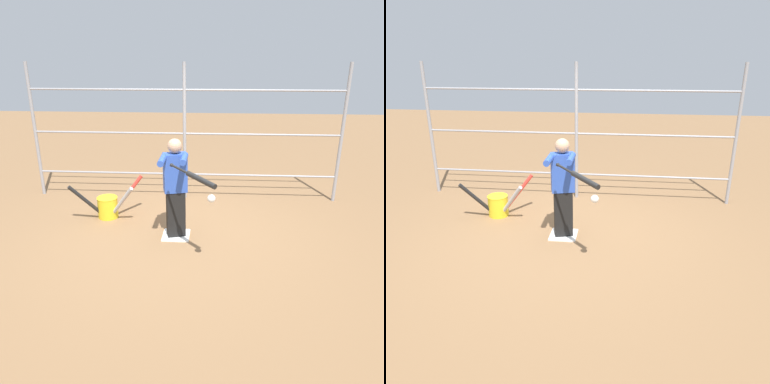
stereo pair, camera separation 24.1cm
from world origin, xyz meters
TOP-DOWN VIEW (x-y plane):
  - ground_plane at (0.00, 0.00)m, footprint 24.00×24.00m
  - home_plate at (0.00, 0.00)m, footprint 0.40×0.40m
  - fence_backstop at (0.00, -1.60)m, footprint 5.56×0.06m
  - batter at (0.00, 0.01)m, footprint 0.37×0.57m
  - baseball_bat_swinging at (-0.35, 0.76)m, footprint 0.62×0.64m
  - softball_in_flight at (-0.53, 0.96)m, footprint 0.10×0.10m
  - bat_bucket at (1.18, -0.59)m, footprint 1.10×0.64m

SIDE VIEW (x-z plane):
  - ground_plane at x=0.00m, z-range 0.00..0.00m
  - home_plate at x=0.00m, z-range 0.00..0.02m
  - bat_bucket at x=1.18m, z-range -0.13..0.54m
  - batter at x=0.00m, z-range 0.06..1.54m
  - softball_in_flight at x=-0.53m, z-range 0.95..1.05m
  - baseball_bat_swinging at x=-0.35m, z-range 1.11..1.24m
  - fence_backstop at x=0.00m, z-range 0.00..2.44m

